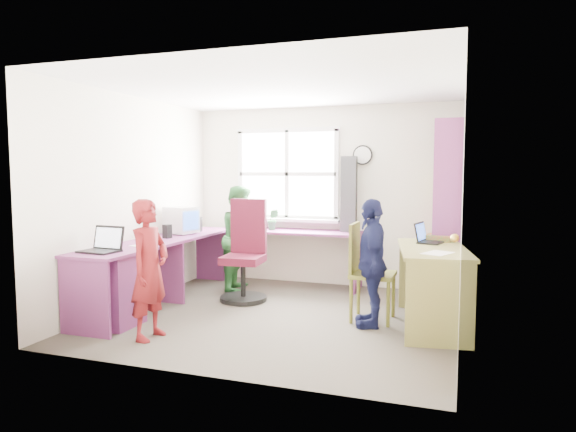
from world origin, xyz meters
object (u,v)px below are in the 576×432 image
(laptop_left, at_px, (103,246))
(bookshelf, at_px, (448,217))
(swivel_chair, at_px, (245,257))
(person_red, at_px, (149,269))
(wooden_chair, at_px, (366,268))
(l_desk, at_px, (158,271))
(potted_plant, at_px, (273,219))
(laptop_right, at_px, (427,238))
(person_green, at_px, (241,238))
(crt_monitor, at_px, (181,220))
(person_navy, at_px, (371,263))
(right_desk, at_px, (432,269))
(cd_tower, at_px, (349,194))

(laptop_left, bearing_deg, bookshelf, 37.91)
(bookshelf, distance_m, swivel_chair, 2.43)
(person_red, bearing_deg, wooden_chair, -53.06)
(l_desk, bearing_deg, potted_plant, 67.68)
(laptop_right, distance_m, person_green, 2.43)
(l_desk, relative_size, crt_monitor, 7.13)
(person_red, height_order, person_navy, person_red)
(crt_monitor, height_order, person_green, person_green)
(crt_monitor, bearing_deg, person_red, -53.82)
(right_desk, height_order, person_navy, person_navy)
(person_red, distance_m, person_green, 2.09)
(laptop_right, relative_size, potted_plant, 1.28)
(l_desk, bearing_deg, laptop_left, -110.54)
(laptop_right, height_order, potted_plant, potted_plant)
(person_green, distance_m, person_navy, 2.15)
(bookshelf, xyz_separation_m, wooden_chair, (-0.78, -1.02, -0.46))
(right_desk, distance_m, person_red, 2.73)
(laptop_right, bearing_deg, person_green, 90.49)
(cd_tower, bearing_deg, l_desk, -137.06)
(bookshelf, relative_size, wooden_chair, 2.09)
(laptop_left, distance_m, person_red, 0.68)
(swivel_chair, distance_m, person_navy, 1.72)
(potted_plant, distance_m, person_navy, 2.15)
(bookshelf, distance_m, potted_plant, 2.27)
(right_desk, xyz_separation_m, person_green, (-2.45, 0.87, 0.10))
(bookshelf, distance_m, person_green, 2.58)
(crt_monitor, height_order, laptop_right, crt_monitor)
(l_desk, bearing_deg, laptop_right, 16.13)
(wooden_chair, distance_m, potted_plant, 1.97)
(l_desk, bearing_deg, wooden_chair, 11.77)
(right_desk, bearing_deg, potted_plant, 140.91)
(bookshelf, xyz_separation_m, person_green, (-2.56, -0.16, -0.33))
(right_desk, height_order, laptop_left, laptop_left)
(cd_tower, height_order, person_navy, cd_tower)
(bookshelf, relative_size, crt_monitor, 5.08)
(l_desk, distance_m, person_green, 1.39)
(swivel_chair, distance_m, laptop_right, 2.13)
(person_navy, bearing_deg, right_desk, 95.16)
(swivel_chair, xyz_separation_m, laptop_right, (2.10, -0.04, 0.32))
(crt_monitor, relative_size, potted_plant, 1.48)
(person_navy, bearing_deg, person_red, -74.04)
(cd_tower, xyz_separation_m, person_navy, (0.56, -1.56, -0.60))
(cd_tower, relative_size, potted_plant, 3.52)
(swivel_chair, relative_size, person_green, 0.89)
(laptop_right, distance_m, person_navy, 0.76)
(bookshelf, relative_size, swivel_chair, 1.75)
(right_desk, height_order, bookshelf, bookshelf)
(bookshelf, height_order, crt_monitor, bookshelf)
(l_desk, distance_m, crt_monitor, 1.04)
(cd_tower, bearing_deg, bookshelf, -19.62)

